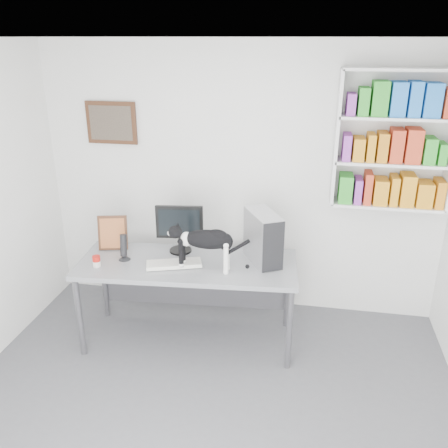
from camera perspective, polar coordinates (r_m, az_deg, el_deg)
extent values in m
cube|color=#525357|center=(3.75, -3.51, -24.41)|extent=(4.00, 4.00, 0.01)
cube|color=silver|center=(2.61, -4.95, 21.32)|extent=(4.00, 4.00, 0.01)
cube|color=silver|center=(4.76, 1.90, 5.12)|extent=(4.00, 0.01, 2.70)
cube|color=silver|center=(4.51, 19.80, 9.45)|extent=(1.03, 0.28, 1.24)
cube|color=#452916|center=(4.97, -13.39, 11.76)|extent=(0.52, 0.04, 0.42)
cube|color=gray|center=(4.48, -4.29, -9.30)|extent=(2.01, 0.92, 0.81)
cube|color=black|center=(4.41, -5.35, -0.54)|extent=(0.46, 0.26, 0.47)
cube|color=silver|center=(4.23, -6.04, -4.78)|extent=(0.52, 0.33, 0.04)
cube|color=silver|center=(4.22, 4.72, -1.59)|extent=(0.40, 0.50, 0.46)
cylinder|color=black|center=(4.36, -11.98, -2.71)|extent=(0.11, 0.11, 0.25)
cube|color=#452916|center=(4.59, -13.25, -0.97)|extent=(0.29, 0.17, 0.34)
cylinder|color=#B7160F|center=(4.32, -15.08, -4.34)|extent=(0.08, 0.08, 0.10)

